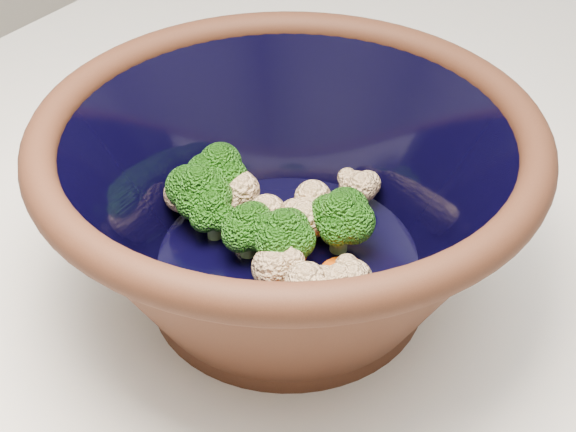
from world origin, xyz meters
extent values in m
cylinder|color=black|center=(-0.10, -0.08, 0.91)|extent=(0.20, 0.20, 0.01)
torus|color=black|center=(-0.10, -0.08, 1.03)|extent=(0.33, 0.33, 0.02)
cylinder|color=black|center=(-0.10, -0.08, 0.93)|extent=(0.19, 0.19, 0.00)
cylinder|color=#608442|center=(-0.18, -0.09, 0.94)|extent=(0.01, 0.01, 0.02)
ellipsoid|color=#267616|center=(-0.18, -0.09, 0.97)|extent=(0.04, 0.04, 0.04)
cylinder|color=#608442|center=(-0.08, -0.06, 0.94)|extent=(0.01, 0.01, 0.02)
ellipsoid|color=#267616|center=(-0.08, -0.06, 0.97)|extent=(0.04, 0.04, 0.04)
cylinder|color=#608442|center=(-0.13, -0.10, 0.94)|extent=(0.01, 0.01, 0.02)
ellipsoid|color=#267616|center=(-0.13, -0.10, 0.96)|extent=(0.04, 0.04, 0.03)
cylinder|color=#608442|center=(-0.16, -0.09, 0.94)|extent=(0.01, 0.01, 0.02)
ellipsoid|color=#267616|center=(-0.16, -0.09, 0.96)|extent=(0.03, 0.03, 0.03)
cylinder|color=#608442|center=(-0.10, -0.09, 0.94)|extent=(0.01, 0.01, 0.02)
ellipsoid|color=#267616|center=(-0.10, -0.09, 0.96)|extent=(0.04, 0.04, 0.03)
cylinder|color=#608442|center=(-0.18, -0.06, 0.94)|extent=(0.01, 0.01, 0.02)
ellipsoid|color=#267616|center=(-0.18, -0.06, 0.97)|extent=(0.04, 0.04, 0.04)
sphere|color=beige|center=(-0.05, -0.09, 0.95)|extent=(0.03, 0.03, 0.03)
sphere|color=beige|center=(-0.09, 0.00, 0.95)|extent=(0.03, 0.03, 0.03)
sphere|color=beige|center=(-0.10, -0.06, 0.95)|extent=(0.03, 0.03, 0.03)
sphere|color=beige|center=(-0.10, -0.05, 0.95)|extent=(0.03, 0.03, 0.03)
sphere|color=beige|center=(-0.18, -0.08, 0.95)|extent=(0.03, 0.03, 0.03)
sphere|color=beige|center=(-0.06, -0.12, 0.95)|extent=(0.03, 0.03, 0.03)
sphere|color=beige|center=(-0.12, -0.08, 0.95)|extent=(0.03, 0.03, 0.03)
sphere|color=beige|center=(-0.16, -0.07, 0.95)|extent=(0.03, 0.03, 0.03)
sphere|color=beige|center=(-0.09, -0.11, 0.95)|extent=(0.03, 0.03, 0.03)
cylinder|color=#F1590A|center=(-0.08, -0.15, 0.94)|extent=(0.03, 0.03, 0.01)
cylinder|color=#F1590A|center=(-0.06, -0.08, 0.94)|extent=(0.03, 0.03, 0.01)
cylinder|color=#F1590A|center=(-0.10, -0.08, 0.94)|extent=(0.03, 0.03, 0.01)
cylinder|color=#F1590A|center=(-0.06, -0.10, 0.94)|extent=(0.03, 0.03, 0.01)
camera|label=1|loc=(0.13, -0.44, 1.31)|focal=50.00mm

